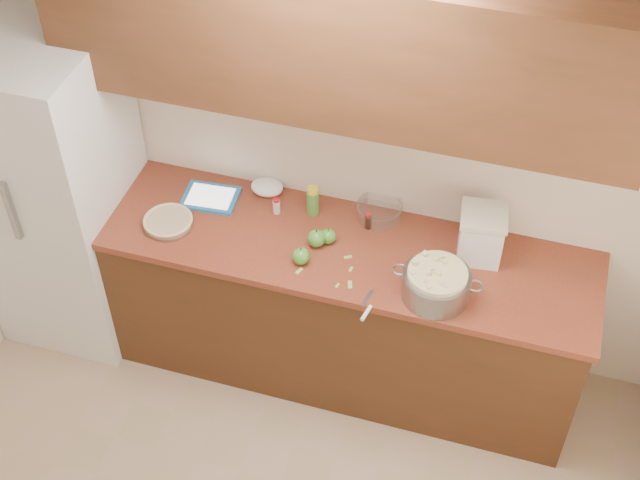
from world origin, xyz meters
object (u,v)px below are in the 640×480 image
(pie, at_px, (168,222))
(colander, at_px, (436,284))
(flour_canister, at_px, (481,234))
(tablet, at_px, (210,198))

(pie, height_order, colander, colander)
(colander, distance_m, flour_canister, 0.35)
(pie, bearing_deg, flour_canister, 9.02)
(pie, relative_size, colander, 0.61)
(pie, distance_m, flour_canister, 1.52)
(tablet, bearing_deg, flour_canister, -4.48)
(pie, xyz_separation_m, colander, (1.35, -0.08, 0.05))
(colander, relative_size, flour_canister, 1.57)
(flour_canister, bearing_deg, colander, -114.61)
(flour_canister, distance_m, tablet, 1.38)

